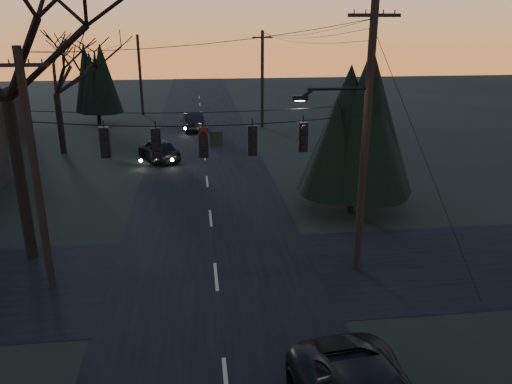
{
  "coord_description": "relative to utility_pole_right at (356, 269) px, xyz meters",
  "views": [
    {
      "loc": [
        -0.52,
        -6.96,
        9.2
      ],
      "look_at": [
        1.47,
        9.45,
        3.54
      ],
      "focal_mm": 35.0,
      "sensor_mm": 36.0,
      "label": 1
    }
  ],
  "objects": [
    {
      "name": "sedan_oncoming_b",
      "position": [
        -6.3,
        27.59,
        0.78
      ],
      "size": [
        2.09,
        4.87,
        1.56
      ],
      "primitive_type": "imported",
      "rotation": [
        0.0,
        0.0,
        3.24
      ],
      "color": "black",
      "rests_on": "ground"
    },
    {
      "name": "cross_road",
      "position": [
        -5.5,
        0.0,
        0.01
      ],
      "size": [
        60.0,
        7.0,
        0.02
      ],
      "primitive_type": "cube",
      "color": "black",
      "rests_on": "ground"
    },
    {
      "name": "sedan_oncoming_a",
      "position": [
        -8.7,
        17.39,
        0.77
      ],
      "size": [
        3.49,
        4.86,
        1.54
      ],
      "primitive_type": "imported",
      "rotation": [
        0.0,
        0.0,
        3.56
      ],
      "color": "black",
      "rests_on": "ground"
    },
    {
      "name": "evergreen_right",
      "position": [
        1.59,
        6.01,
        4.47
      ],
      "size": [
        4.97,
        4.97,
        7.75
      ],
      "color": "black",
      "rests_on": "ground"
    },
    {
      "name": "main_road",
      "position": [
        -5.5,
        10.0,
        0.01
      ],
      "size": [
        8.0,
        120.0,
        0.02
      ],
      "primitive_type": "cube",
      "color": "black",
      "rests_on": "ground"
    },
    {
      "name": "evergreen_dist",
      "position": [
        -15.09,
        31.14,
        3.88
      ],
      "size": [
        3.41,
        3.41,
        6.58
      ],
      "color": "black",
      "rests_on": "ground"
    },
    {
      "name": "utility_pole_right",
      "position": [
        0.0,
        0.0,
        0.0
      ],
      "size": [
        5.0,
        0.3,
        10.0
      ],
      "primitive_type": null,
      "color": "black",
      "rests_on": "ground"
    },
    {
      "name": "utility_pole_left",
      "position": [
        -11.5,
        0.0,
        0.0
      ],
      "size": [
        1.8,
        0.3,
        8.5
      ],
      "primitive_type": null,
      "color": "black",
      "rests_on": "ground"
    },
    {
      "name": "utility_pole_far_r",
      "position": [
        0.0,
        28.0,
        0.0
      ],
      "size": [
        1.8,
        0.3,
        8.5
      ],
      "primitive_type": null,
      "color": "black",
      "rests_on": "ground"
    },
    {
      "name": "utility_pole_far_l",
      "position": [
        -11.5,
        36.0,
        0.0
      ],
      "size": [
        0.3,
        0.3,
        8.0
      ],
      "primitive_type": null,
      "color": "black",
      "rests_on": "ground"
    },
    {
      "name": "span_signal_assembly",
      "position": [
        -5.74,
        0.0,
        5.3
      ],
      "size": [
        11.5,
        0.44,
        1.52
      ],
      "color": "black",
      "rests_on": "ground"
    },
    {
      "name": "bare_tree_dist",
      "position": [
        -15.83,
        20.31,
        6.06
      ],
      "size": [
        7.07,
        7.07,
        8.67
      ],
      "color": "black",
      "rests_on": "ground"
    }
  ]
}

